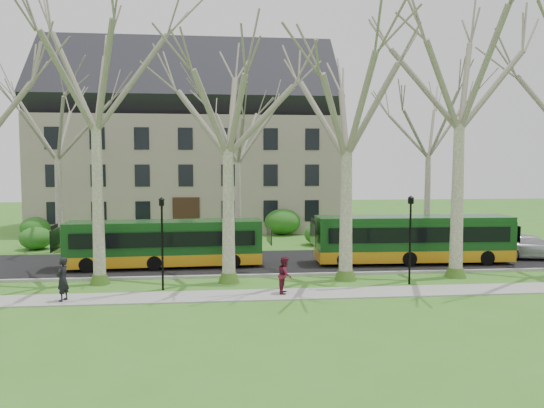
% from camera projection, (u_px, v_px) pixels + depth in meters
% --- Properties ---
extents(ground, '(120.00, 120.00, 0.00)m').
position_uv_depth(ground, '(286.00, 283.00, 26.56)').
color(ground, '#3D7521').
rests_on(ground, ground).
extents(sidewalk, '(70.00, 2.00, 0.06)m').
position_uv_depth(sidewalk, '(293.00, 294.00, 24.08)').
color(sidewalk, gray).
rests_on(sidewalk, ground).
extents(road, '(80.00, 8.00, 0.06)m').
position_uv_depth(road, '(275.00, 262.00, 32.02)').
color(road, black).
rests_on(road, ground).
extents(curb, '(80.00, 0.25, 0.14)m').
position_uv_depth(curb, '(283.00, 275.00, 28.05)').
color(curb, '#A5A39E').
rests_on(curb, ground).
extents(building, '(26.50, 12.20, 16.00)m').
position_uv_depth(building, '(189.00, 141.00, 49.15)').
color(building, gray).
rests_on(building, ground).
extents(tree_row_verge, '(49.00, 7.00, 14.00)m').
position_uv_depth(tree_row_verge, '(286.00, 143.00, 26.33)').
color(tree_row_verge, gray).
rests_on(tree_row_verge, ground).
extents(tree_row_far, '(33.00, 7.00, 12.00)m').
position_uv_depth(tree_row_far, '(247.00, 163.00, 36.89)').
color(tree_row_far, gray).
rests_on(tree_row_far, ground).
extents(lamp_row, '(36.22, 0.22, 4.30)m').
position_uv_depth(lamp_row, '(289.00, 234.00, 25.38)').
color(lamp_row, black).
rests_on(lamp_row, ground).
extents(hedges, '(30.60, 8.60, 2.00)m').
position_uv_depth(hedges, '(201.00, 230.00, 39.90)').
color(hedges, '#2F611B').
rests_on(hedges, ground).
extents(bus_lead, '(11.00, 2.72, 2.73)m').
position_uv_depth(bus_lead, '(165.00, 243.00, 30.28)').
color(bus_lead, '#123F15').
rests_on(bus_lead, road).
extents(bus_follow, '(11.60, 2.77, 2.88)m').
position_uv_depth(bus_follow, '(413.00, 239.00, 31.50)').
color(bus_follow, '#123F15').
rests_on(bus_follow, road).
extents(sedan, '(5.38, 2.97, 1.48)m').
position_uv_depth(sedan, '(531.00, 247.00, 32.98)').
color(sedan, silver).
rests_on(sedan, road).
extents(pedestrian_a, '(0.63, 0.79, 1.89)m').
position_uv_depth(pedestrian_a, '(63.00, 279.00, 22.72)').
color(pedestrian_a, black).
rests_on(pedestrian_a, sidewalk).
extents(pedestrian_b, '(0.81, 0.94, 1.67)m').
position_uv_depth(pedestrian_b, '(285.00, 275.00, 24.11)').
color(pedestrian_b, maroon).
rests_on(pedestrian_b, sidewalk).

